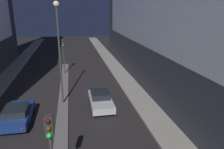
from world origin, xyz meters
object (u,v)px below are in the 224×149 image
street_lamp (59,40)px  car_right_lane (101,100)px  traffic_light_mid (63,49)px  car_left_lane (17,114)px  traffic_light_near (50,144)px

street_lamp → car_right_lane: size_ratio=2.03×
street_lamp → car_right_lane: bearing=-20.6°
traffic_light_mid → car_left_lane: 13.35m
traffic_light_near → street_lamp: 11.65m
street_lamp → car_right_lane: street_lamp is taller
traffic_light_near → car_left_lane: traffic_light_near is taller
traffic_light_mid → street_lamp: 10.08m
traffic_light_near → car_left_lane: (-3.34, 8.53, -2.72)m
car_left_lane → car_right_lane: size_ratio=0.99×
traffic_light_near → car_left_lane: size_ratio=1.03×
car_left_lane → street_lamp: bearing=40.6°
traffic_light_mid → street_lamp: size_ratio=0.51×
car_right_lane → traffic_light_near: bearing=-108.2°
car_right_lane → car_left_lane: bearing=-166.5°
street_lamp → car_left_lane: bearing=-139.4°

